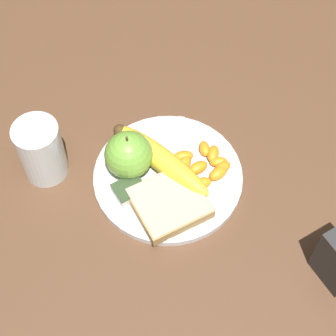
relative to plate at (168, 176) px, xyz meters
name	(u,v)px	position (x,y,z in m)	size (l,w,h in m)	color
ground_plane	(168,179)	(0.00, 0.00, -0.01)	(3.00, 3.00, 0.00)	brown
plate	(168,176)	(0.00, 0.00, 0.00)	(0.24, 0.24, 0.01)	silver
juice_glass	(41,152)	(-0.16, 0.12, 0.04)	(0.07, 0.07, 0.11)	silver
apple	(129,155)	(-0.05, 0.04, 0.04)	(0.08, 0.08, 0.08)	#72B23D
banana	(158,160)	(-0.01, 0.02, 0.02)	(0.09, 0.19, 0.04)	yellow
bread_slice	(169,203)	(-0.03, -0.05, 0.02)	(0.11, 0.10, 0.02)	#AB8751
fork	(173,173)	(0.01, 0.00, 0.01)	(0.13, 0.16, 0.00)	silver
jam_packet	(131,193)	(-0.07, 0.00, 0.01)	(0.05, 0.04, 0.02)	silver
orange_segment_0	(185,165)	(0.03, 0.00, 0.01)	(0.04, 0.03, 0.02)	orange
orange_segment_1	(183,156)	(0.04, 0.01, 0.01)	(0.04, 0.03, 0.02)	orange
orange_segment_2	(198,168)	(0.05, -0.02, 0.01)	(0.03, 0.02, 0.02)	orange
orange_segment_3	(205,149)	(0.07, 0.01, 0.01)	(0.03, 0.03, 0.02)	orange
orange_segment_4	(202,183)	(0.04, -0.04, 0.01)	(0.03, 0.03, 0.02)	orange
orange_segment_5	(222,168)	(0.08, -0.04, 0.01)	(0.03, 0.02, 0.02)	orange
orange_segment_6	(191,181)	(0.02, -0.03, 0.01)	(0.02, 0.03, 0.02)	orange
orange_segment_7	(219,162)	(0.08, -0.02, 0.01)	(0.03, 0.03, 0.02)	orange
orange_segment_8	(213,154)	(0.08, -0.01, 0.01)	(0.04, 0.04, 0.02)	orange
orange_segment_9	(218,173)	(0.07, -0.04, 0.01)	(0.04, 0.02, 0.02)	orange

